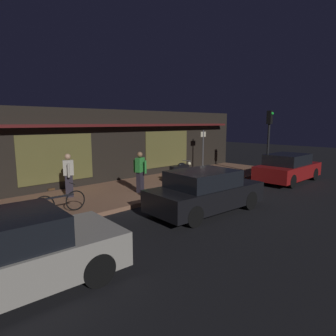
# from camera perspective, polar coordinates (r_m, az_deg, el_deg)

# --- Properties ---
(ground_plane) EXTENTS (60.00, 60.00, 0.00)m
(ground_plane) POSITION_cam_1_polar(r_m,az_deg,el_deg) (11.07, 5.87, -6.69)
(ground_plane) COLOR black
(sidewalk_slab) EXTENTS (18.00, 4.00, 0.15)m
(sidewalk_slab) POSITION_cam_1_polar(r_m,az_deg,el_deg) (13.12, -4.21, -3.84)
(sidewalk_slab) COLOR #8C6047
(sidewalk_slab) RESTS_ON ground_plane
(storefront_building) EXTENTS (18.00, 3.30, 3.60)m
(storefront_building) POSITION_cam_1_polar(r_m,az_deg,el_deg) (15.60, -12.31, 4.44)
(storefront_building) COLOR black
(storefront_building) RESTS_ON ground_plane
(motorcycle) EXTENTS (1.70, 0.55, 0.97)m
(motorcycle) POSITION_cam_1_polar(r_m,az_deg,el_deg) (14.14, 2.36, -0.53)
(motorcycle) COLOR black
(motorcycle) RESTS_ON sidewalk_slab
(bicycle_parked) EXTENTS (1.66, 0.42, 0.91)m
(bicycle_parked) POSITION_cam_1_polar(r_m,az_deg,el_deg) (9.68, -20.53, -6.40)
(bicycle_parked) COLOR black
(bicycle_parked) RESTS_ON sidewalk_slab
(person_photographer) EXTENTS (0.44, 0.59, 1.67)m
(person_photographer) POSITION_cam_1_polar(r_m,az_deg,el_deg) (11.61, -19.04, -1.20)
(person_photographer) COLOR #28232D
(person_photographer) RESTS_ON sidewalk_slab
(person_bystander) EXTENTS (0.43, 0.61, 1.67)m
(person_bystander) POSITION_cam_1_polar(r_m,az_deg,el_deg) (11.74, -5.55, -0.64)
(person_bystander) COLOR #28232D
(person_bystander) RESTS_ON sidewalk_slab
(sign_post) EXTENTS (0.44, 0.09, 2.40)m
(sign_post) POSITION_cam_1_polar(r_m,az_deg,el_deg) (17.18, 6.92, 4.00)
(sign_post) COLOR #47474C
(sign_post) RESTS_ON sidewalk_slab
(traffic_light_pole) EXTENTS (0.24, 0.33, 3.60)m
(traffic_light_pole) POSITION_cam_1_polar(r_m,az_deg,el_deg) (16.44, 19.32, 6.72)
(traffic_light_pole) COLOR black
(traffic_light_pole) RESTS_ON ground_plane
(parked_car_near) EXTENTS (4.21, 2.04, 1.42)m
(parked_car_near) POSITION_cam_1_polar(r_m,az_deg,el_deg) (5.89, -30.13, -14.99)
(parked_car_near) COLOR black
(parked_car_near) RESTS_ON ground_plane
(parked_car_far) EXTENTS (4.22, 2.07, 1.42)m
(parked_car_far) POSITION_cam_1_polar(r_m,az_deg,el_deg) (9.74, 7.35, -4.60)
(parked_car_far) COLOR black
(parked_car_far) RESTS_ON ground_plane
(parked_car_across) EXTENTS (4.12, 1.81, 1.42)m
(parked_car_across) POSITION_cam_1_polar(r_m,az_deg,el_deg) (15.81, 22.58, 0.00)
(parked_car_across) COLOR black
(parked_car_across) RESTS_ON ground_plane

